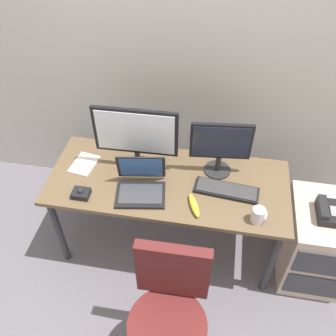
{
  "coord_description": "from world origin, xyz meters",
  "views": [
    {
      "loc": [
        0.29,
        -1.65,
        2.48
      ],
      "look_at": [
        0.0,
        0.0,
        0.82
      ],
      "focal_mm": 39.35,
      "sensor_mm": 36.0,
      "label": 1
    }
  ],
  "objects_px": {
    "file_cabinet": "(315,243)",
    "desk_phone": "(330,212)",
    "coffee_mug": "(259,215)",
    "banana": "(194,205)",
    "keyboard": "(227,190)",
    "monitor_side": "(220,146)",
    "laptop": "(141,185)",
    "monitor_main": "(136,135)",
    "paper_notepad": "(84,164)",
    "office_chair": "(169,319)",
    "trackball_mouse": "(81,193)"
  },
  "relations": [
    {
      "from": "file_cabinet",
      "to": "desk_phone",
      "type": "height_order",
      "value": "desk_phone"
    },
    {
      "from": "coffee_mug",
      "to": "banana",
      "type": "height_order",
      "value": "coffee_mug"
    },
    {
      "from": "banana",
      "to": "coffee_mug",
      "type": "bearing_deg",
      "value": -5.59
    },
    {
      "from": "keyboard",
      "to": "banana",
      "type": "distance_m",
      "value": 0.25
    },
    {
      "from": "file_cabinet",
      "to": "banana",
      "type": "relative_size",
      "value": 3.37
    },
    {
      "from": "monitor_side",
      "to": "laptop",
      "type": "height_order",
      "value": "monitor_side"
    },
    {
      "from": "laptop",
      "to": "coffee_mug",
      "type": "height_order",
      "value": "laptop"
    },
    {
      "from": "file_cabinet",
      "to": "monitor_main",
      "type": "bearing_deg",
      "value": 173.04
    },
    {
      "from": "keyboard",
      "to": "laptop",
      "type": "xyz_separation_m",
      "value": [
        -0.54,
        -0.08,
        0.04
      ]
    },
    {
      "from": "monitor_main",
      "to": "paper_notepad",
      "type": "distance_m",
      "value": 0.46
    },
    {
      "from": "office_chair",
      "to": "coffee_mug",
      "type": "height_order",
      "value": "office_chair"
    },
    {
      "from": "keyboard",
      "to": "file_cabinet",
      "type": "bearing_deg",
      "value": -1.82
    },
    {
      "from": "file_cabinet",
      "to": "monitor_main",
      "type": "height_order",
      "value": "monitor_main"
    },
    {
      "from": "monitor_side",
      "to": "laptop",
      "type": "bearing_deg",
      "value": -150.68
    },
    {
      "from": "monitor_main",
      "to": "laptop",
      "type": "bearing_deg",
      "value": -71.7
    },
    {
      "from": "monitor_side",
      "to": "file_cabinet",
      "type": "bearing_deg",
      "value": -15.39
    },
    {
      "from": "laptop",
      "to": "paper_notepad",
      "type": "xyz_separation_m",
      "value": [
        -0.44,
        0.17,
        -0.05
      ]
    },
    {
      "from": "laptop",
      "to": "trackball_mouse",
      "type": "distance_m",
      "value": 0.38
    },
    {
      "from": "monitor_side",
      "to": "coffee_mug",
      "type": "xyz_separation_m",
      "value": [
        0.27,
        -0.38,
        -0.17
      ]
    },
    {
      "from": "desk_phone",
      "to": "trackball_mouse",
      "type": "distance_m",
      "value": 1.57
    },
    {
      "from": "file_cabinet",
      "to": "monitor_side",
      "type": "height_order",
      "value": "monitor_side"
    },
    {
      "from": "coffee_mug",
      "to": "laptop",
      "type": "bearing_deg",
      "value": 170.79
    },
    {
      "from": "office_chair",
      "to": "monitor_side",
      "type": "xyz_separation_m",
      "value": [
        0.17,
        0.94,
        0.52
      ]
    },
    {
      "from": "monitor_main",
      "to": "paper_notepad",
      "type": "bearing_deg",
      "value": -171.77
    },
    {
      "from": "coffee_mug",
      "to": "keyboard",
      "type": "bearing_deg",
      "value": 133.81
    },
    {
      "from": "monitor_main",
      "to": "laptop",
      "type": "relative_size",
      "value": 1.57
    },
    {
      "from": "laptop",
      "to": "banana",
      "type": "relative_size",
      "value": 1.84
    },
    {
      "from": "banana",
      "to": "paper_notepad",
      "type": "bearing_deg",
      "value": 162.72
    },
    {
      "from": "desk_phone",
      "to": "laptop",
      "type": "xyz_separation_m",
      "value": [
        -1.19,
        -0.05,
        0.08
      ]
    },
    {
      "from": "keyboard",
      "to": "monitor_side",
      "type": "bearing_deg",
      "value": 112.11
    },
    {
      "from": "laptop",
      "to": "banana",
      "type": "height_order",
      "value": "laptop"
    },
    {
      "from": "keyboard",
      "to": "trackball_mouse",
      "type": "bearing_deg",
      "value": -167.93
    },
    {
      "from": "coffee_mug",
      "to": "paper_notepad",
      "type": "bearing_deg",
      "value": 166.44
    },
    {
      "from": "office_chair",
      "to": "keyboard",
      "type": "height_order",
      "value": "office_chair"
    },
    {
      "from": "keyboard",
      "to": "coffee_mug",
      "type": "bearing_deg",
      "value": -46.19
    },
    {
      "from": "trackball_mouse",
      "to": "coffee_mug",
      "type": "bearing_deg",
      "value": -0.5
    },
    {
      "from": "file_cabinet",
      "to": "coffee_mug",
      "type": "xyz_separation_m",
      "value": [
        -0.46,
        -0.18,
        0.43
      ]
    },
    {
      "from": "monitor_main",
      "to": "keyboard",
      "type": "height_order",
      "value": "monitor_main"
    },
    {
      "from": "coffee_mug",
      "to": "banana",
      "type": "relative_size",
      "value": 0.54
    },
    {
      "from": "desk_phone",
      "to": "coffee_mug",
      "type": "relative_size",
      "value": 1.94
    },
    {
      "from": "desk_phone",
      "to": "banana",
      "type": "xyz_separation_m",
      "value": [
        -0.84,
        -0.13,
        0.05
      ]
    },
    {
      "from": "monitor_main",
      "to": "coffee_mug",
      "type": "height_order",
      "value": "monitor_main"
    },
    {
      "from": "monitor_side",
      "to": "keyboard",
      "type": "bearing_deg",
      "value": -67.89
    },
    {
      "from": "trackball_mouse",
      "to": "banana",
      "type": "distance_m",
      "value": 0.72
    },
    {
      "from": "banana",
      "to": "monitor_side",
      "type": "bearing_deg",
      "value": 71.2
    },
    {
      "from": "file_cabinet",
      "to": "monitor_side",
      "type": "distance_m",
      "value": 0.97
    },
    {
      "from": "office_chair",
      "to": "coffee_mug",
      "type": "xyz_separation_m",
      "value": [
        0.44,
        0.56,
        0.34
      ]
    },
    {
      "from": "monitor_side",
      "to": "paper_notepad",
      "type": "relative_size",
      "value": 1.91
    },
    {
      "from": "keyboard",
      "to": "laptop",
      "type": "bearing_deg",
      "value": -171.2
    },
    {
      "from": "office_chair",
      "to": "trackball_mouse",
      "type": "bearing_deg",
      "value": 139.59
    }
  ]
}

